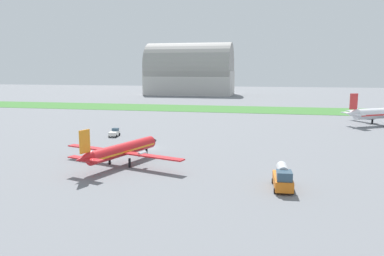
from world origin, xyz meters
TOP-DOWN VIEW (x-y plane):
  - ground_plane at (0.00, 0.00)m, footprint 600.00×600.00m
  - grass_taxiway_strip at (0.00, 82.50)m, footprint 360.00×28.00m
  - airplane_parked_jet_far at (57.21, 46.06)m, footprint 24.16×24.14m
  - airplane_foreground_turboprop at (0.19, -14.78)m, footprint 23.84×20.60m
  - fuel_truck_near_gate at (27.02, -22.45)m, footprint 2.96×6.63m
  - pushback_tug_midfield at (-12.66, 11.47)m, footprint 2.35×3.75m
  - hangar_distant at (-28.30, 169.83)m, footprint 56.16×30.56m

SIDE VIEW (x-z plane):
  - ground_plane at x=0.00m, z-range 0.00..0.00m
  - grass_taxiway_strip at x=0.00m, z-range 0.00..0.08m
  - pushback_tug_midfield at x=-12.66m, z-range -0.06..1.89m
  - fuel_truck_near_gate at x=27.02m, z-range -0.06..3.23m
  - airplane_foreground_turboprop at x=0.19m, z-range -0.99..6.36m
  - airplane_parked_jet_far at x=57.21m, z-range -1.35..8.30m
  - hangar_distant at x=-28.30m, z-range -1.85..31.82m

